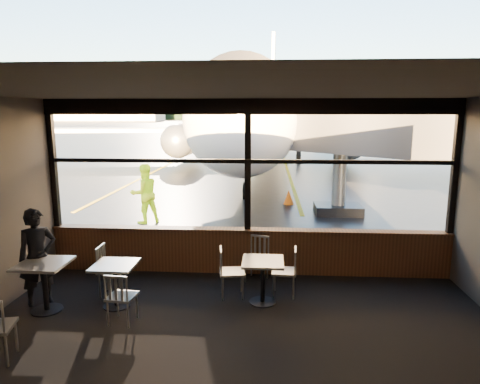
# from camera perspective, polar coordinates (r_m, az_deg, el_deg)

# --- Properties ---
(ground_plane) EXTENTS (520.00, 520.00, 0.00)m
(ground_plane) POSITION_cam_1_polar(r_m,az_deg,el_deg) (128.37, 3.72, 8.99)
(ground_plane) COLOR black
(ground_plane) RESTS_ON ground
(carpet_floor) EXTENTS (8.00, 6.00, 0.01)m
(carpet_floor) POSITION_cam_1_polar(r_m,az_deg,el_deg) (6.23, -0.46, -20.59)
(carpet_floor) COLOR black
(carpet_floor) RESTS_ON ground
(ceiling) EXTENTS (8.00, 6.00, 0.04)m
(ceiling) POSITION_cam_1_polar(r_m,az_deg,el_deg) (5.35, -0.52, 13.41)
(ceiling) COLOR #38332D
(ceiling) RESTS_ON ground
(wall_back) EXTENTS (8.00, 0.04, 3.50)m
(wall_back) POSITION_cam_1_polar(r_m,az_deg,el_deg) (2.78, -5.52, -21.57)
(wall_back) COLOR #473F38
(wall_back) RESTS_ON ground
(window_sill) EXTENTS (8.00, 0.28, 0.90)m
(window_sill) POSITION_cam_1_polar(r_m,az_deg,el_deg) (8.78, 1.02, -7.96)
(window_sill) COLOR #59311B
(window_sill) RESTS_ON ground
(window_header) EXTENTS (8.00, 0.18, 0.30)m
(window_header) POSITION_cam_1_polar(r_m,az_deg,el_deg) (8.34, 1.08, 11.32)
(window_header) COLOR black
(window_header) RESTS_ON ground
(mullion_left) EXTENTS (0.12, 0.12, 2.60)m
(mullion_left) POSITION_cam_1_polar(r_m,az_deg,el_deg) (9.45, -23.66, 3.35)
(mullion_left) COLOR black
(mullion_left) RESTS_ON ground
(mullion_centre) EXTENTS (0.12, 0.12, 2.60)m
(mullion_centre) POSITION_cam_1_polar(r_m,az_deg,el_deg) (8.40, 1.06, 3.45)
(mullion_centre) COLOR black
(mullion_centre) RESTS_ON ground
(mullion_right) EXTENTS (0.12, 0.12, 2.60)m
(mullion_right) POSITION_cam_1_polar(r_m,az_deg,el_deg) (9.11, 26.76, 2.87)
(mullion_right) COLOR black
(mullion_right) RESTS_ON ground
(window_transom) EXTENTS (8.00, 0.10, 0.08)m
(window_transom) POSITION_cam_1_polar(r_m,az_deg,el_deg) (8.39, 1.06, 4.12)
(window_transom) COLOR black
(window_transom) RESTS_ON ground
(airliner) EXTENTS (31.42, 37.12, 10.96)m
(airliner) POSITION_cam_1_polar(r_m,az_deg,el_deg) (28.14, 3.29, 15.02)
(airliner) COLOR white
(airliner) RESTS_ON ground_plane
(jet_bridge) EXTENTS (8.91, 10.90, 4.75)m
(jet_bridge) POSITION_cam_1_polar(r_m,az_deg,el_deg) (14.21, 16.95, 6.59)
(jet_bridge) COLOR #28282A
(jet_bridge) RESTS_ON ground_plane
(cafe_table_near) EXTENTS (0.70, 0.70, 0.77)m
(cafe_table_near) POSITION_cam_1_polar(r_m,az_deg,el_deg) (7.48, 3.04, -11.88)
(cafe_table_near) COLOR gray
(cafe_table_near) RESTS_ON carpet_floor
(cafe_table_mid) EXTENTS (0.69, 0.69, 0.76)m
(cafe_table_mid) POSITION_cam_1_polar(r_m,az_deg,el_deg) (7.63, -16.22, -11.87)
(cafe_table_mid) COLOR #ABA69E
(cafe_table_mid) RESTS_ON carpet_floor
(cafe_table_left) EXTENTS (0.77, 0.77, 0.84)m
(cafe_table_left) POSITION_cam_1_polar(r_m,az_deg,el_deg) (7.85, -24.55, -11.45)
(cafe_table_left) COLOR #ABA49D
(cafe_table_left) RESTS_ON carpet_floor
(chair_near_e) EXTENTS (0.52, 0.52, 0.89)m
(chair_near_e) POSITION_cam_1_polar(r_m,az_deg,el_deg) (7.77, 5.89, -10.56)
(chair_near_e) COLOR #B3AEA1
(chair_near_e) RESTS_ON carpet_floor
(chair_near_w) EXTENTS (0.56, 0.56, 0.91)m
(chair_near_w) POSITION_cam_1_polar(r_m,az_deg,el_deg) (7.68, -1.05, -10.69)
(chair_near_w) COLOR beige
(chair_near_w) RESTS_ON carpet_floor
(chair_near_n) EXTENTS (0.60, 0.60, 0.88)m
(chair_near_n) POSITION_cam_1_polar(r_m,az_deg,el_deg) (8.40, 2.21, -8.92)
(chair_near_n) COLOR #A9A398
(chair_near_n) RESTS_ON carpet_floor
(chair_mid_s) EXTENTS (0.51, 0.51, 0.85)m
(chair_mid_s) POSITION_cam_1_polar(r_m,az_deg,el_deg) (7.05, -15.46, -13.34)
(chair_mid_s) COLOR #B5B0A3
(chair_mid_s) RESTS_ON carpet_floor
(chair_mid_w) EXTENTS (0.51, 0.51, 0.92)m
(chair_mid_w) POSITION_cam_1_polar(r_m,az_deg,el_deg) (8.10, -16.64, -9.95)
(chair_mid_w) COLOR #B2AEA1
(chair_mid_w) RESTS_ON carpet_floor
(passenger) EXTENTS (0.72, 0.69, 1.67)m
(passenger) POSITION_cam_1_polar(r_m,az_deg,el_deg) (8.06, -25.37, -7.85)
(passenger) COLOR black
(passenger) RESTS_ON carpet_floor
(ground_crew) EXTENTS (1.09, 1.05, 1.76)m
(ground_crew) POSITION_cam_1_polar(r_m,az_deg,el_deg) (12.98, -12.63, -0.20)
(ground_crew) COLOR #BFF219
(ground_crew) RESTS_ON ground_plane
(cone_nose) EXTENTS (0.37, 0.37, 0.52)m
(cone_nose) POSITION_cam_1_polar(r_m,az_deg,el_deg) (15.44, 6.50, -0.68)
(cone_nose) COLOR orange
(cone_nose) RESTS_ON ground_plane
(hangar_left) EXTENTS (45.00, 18.00, 11.00)m
(hangar_left) POSITION_cam_1_polar(r_m,az_deg,el_deg) (201.07, -16.94, 10.65)
(hangar_left) COLOR silver
(hangar_left) RESTS_ON ground_plane
(hangar_mid) EXTENTS (38.00, 15.00, 10.00)m
(hangar_mid) POSITION_cam_1_polar(r_m,az_deg,el_deg) (193.33, 3.81, 10.95)
(hangar_mid) COLOR silver
(hangar_mid) RESTS_ON ground_plane
(hangar_right) EXTENTS (50.00, 20.00, 12.00)m
(hangar_right) POSITION_cam_1_polar(r_m,az_deg,el_deg) (195.64, 21.98, 10.52)
(hangar_right) COLOR silver
(hangar_right) RESTS_ON ground_plane
(fuel_tank_a) EXTENTS (8.00, 8.00, 6.00)m
(fuel_tank_a) POSITION_cam_1_polar(r_m,az_deg,el_deg) (192.74, -5.31, 10.34)
(fuel_tank_a) COLOR silver
(fuel_tank_a) RESTS_ON ground_plane
(fuel_tank_b) EXTENTS (8.00, 8.00, 6.00)m
(fuel_tank_b) POSITION_cam_1_polar(r_m,az_deg,el_deg) (191.42, -2.30, 10.37)
(fuel_tank_b) COLOR silver
(fuel_tank_b) RESTS_ON ground_plane
(fuel_tank_c) EXTENTS (8.00, 8.00, 6.00)m
(fuel_tank_c) POSITION_cam_1_polar(r_m,az_deg,el_deg) (190.61, 0.74, 10.38)
(fuel_tank_c) COLOR silver
(fuel_tank_c) RESTS_ON ground_plane
(treeline) EXTENTS (360.00, 3.00, 12.00)m
(treeline) POSITION_cam_1_polar(r_m,az_deg,el_deg) (218.34, 3.82, 11.15)
(treeline) COLOR black
(treeline) RESTS_ON ground_plane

